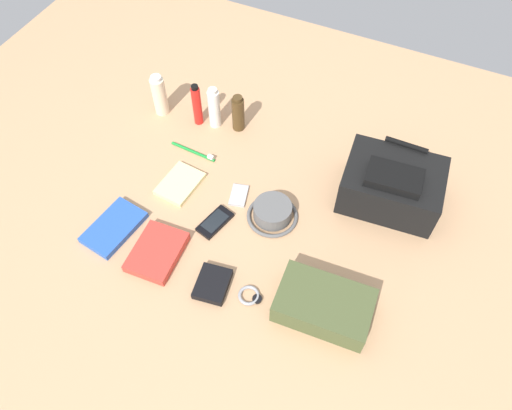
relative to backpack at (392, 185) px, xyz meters
name	(u,v)px	position (x,y,z in m)	size (l,w,h in m)	color
ground_plane	(256,214)	(-0.36, -0.23, -0.09)	(2.64, 2.02, 0.02)	tan
backpack	(392,185)	(0.00, 0.00, 0.00)	(0.32, 0.25, 0.17)	black
toiletry_pouch	(324,304)	(-0.05, -0.45, -0.04)	(0.27, 0.21, 0.08)	#47512D
bucket_hat	(273,212)	(-0.31, -0.22, -0.05)	(0.16, 0.16, 0.06)	#5D5D5D
lotion_bottle	(159,95)	(-0.87, 0.04, 0.01)	(0.05, 0.05, 0.16)	beige
sunscreen_spray	(197,105)	(-0.72, 0.05, 0.01)	(0.03, 0.03, 0.17)	red
toothpaste_tube	(214,108)	(-0.66, 0.07, 0.01)	(0.04, 0.04, 0.17)	white
cologne_bottle	(238,113)	(-0.58, 0.09, 0.00)	(0.04, 0.04, 0.15)	#473319
paperback_novel	(114,228)	(-0.74, -0.47, -0.06)	(0.14, 0.21, 0.02)	blue
travel_guidebook	(157,252)	(-0.57, -0.49, -0.06)	(0.15, 0.19, 0.03)	red
cell_phone	(215,222)	(-0.46, -0.32, -0.07)	(0.09, 0.13, 0.01)	black
media_player	(239,196)	(-0.44, -0.19, -0.07)	(0.07, 0.09, 0.01)	#B7B7BC
wristwatch	(250,296)	(-0.26, -0.50, -0.07)	(0.07, 0.06, 0.01)	#99999E
toothbrush	(196,152)	(-0.66, -0.09, -0.07)	(0.17, 0.02, 0.02)	#198C33
wallet	(213,284)	(-0.37, -0.51, -0.06)	(0.09, 0.11, 0.02)	black
notepad	(180,184)	(-0.64, -0.23, -0.07)	(0.11, 0.15, 0.02)	beige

